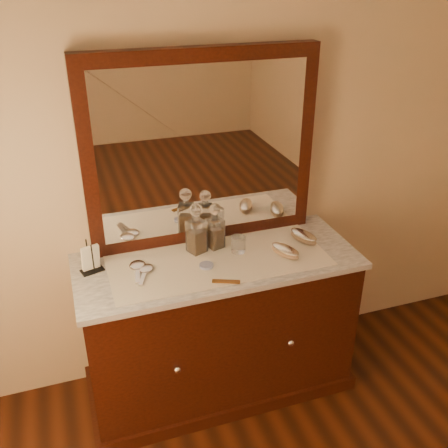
{
  "coord_description": "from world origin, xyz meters",
  "views": [
    {
      "loc": [
        -0.68,
        -0.14,
        2.2
      ],
      "look_at": [
        0.0,
        1.85,
        1.1
      ],
      "focal_mm": 40.63,
      "sensor_mm": 36.0,
      "label": 1
    }
  ],
  "objects_px": {
    "hand_mirror_outer": "(138,267)",
    "decanter_left": "(196,233)",
    "decanter_right": "(215,230)",
    "comb": "(226,281)",
    "dresser_cabinet": "(218,327)",
    "pin_dish": "(206,265)",
    "brush_near": "(285,251)",
    "mirror_frame": "(202,150)",
    "napkin_rack": "(91,260)",
    "hand_mirror_inner": "(145,270)",
    "brush_far": "(304,236)"
  },
  "relations": [
    {
      "from": "dresser_cabinet",
      "to": "decanter_right",
      "type": "relative_size",
      "value": 5.59
    },
    {
      "from": "napkin_rack",
      "to": "hand_mirror_outer",
      "type": "height_order",
      "value": "napkin_rack"
    },
    {
      "from": "napkin_rack",
      "to": "hand_mirror_inner",
      "type": "xyz_separation_m",
      "value": [
        0.24,
        -0.1,
        -0.05
      ]
    },
    {
      "from": "pin_dish",
      "to": "decanter_right",
      "type": "relative_size",
      "value": 0.28
    },
    {
      "from": "pin_dish",
      "to": "brush_near",
      "type": "height_order",
      "value": "brush_near"
    },
    {
      "from": "decanter_left",
      "to": "hand_mirror_outer",
      "type": "distance_m",
      "value": 0.34
    },
    {
      "from": "napkin_rack",
      "to": "decanter_right",
      "type": "relative_size",
      "value": 0.64
    },
    {
      "from": "pin_dish",
      "to": "mirror_frame",
      "type": "bearing_deg",
      "value": 75.66
    },
    {
      "from": "brush_far",
      "to": "comb",
      "type": "bearing_deg",
      "value": -154.91
    },
    {
      "from": "dresser_cabinet",
      "to": "mirror_frame",
      "type": "relative_size",
      "value": 1.17
    },
    {
      "from": "brush_near",
      "to": "hand_mirror_inner",
      "type": "bearing_deg",
      "value": 174.36
    },
    {
      "from": "decanter_right",
      "to": "brush_near",
      "type": "relative_size",
      "value": 1.33
    },
    {
      "from": "mirror_frame",
      "to": "comb",
      "type": "relative_size",
      "value": 9.04
    },
    {
      "from": "brush_far",
      "to": "hand_mirror_outer",
      "type": "bearing_deg",
      "value": 179.74
    },
    {
      "from": "decanter_left",
      "to": "dresser_cabinet",
      "type": "bearing_deg",
      "value": -52.55
    },
    {
      "from": "pin_dish",
      "to": "hand_mirror_outer",
      "type": "distance_m",
      "value": 0.34
    },
    {
      "from": "pin_dish",
      "to": "decanter_right",
      "type": "xyz_separation_m",
      "value": [
        0.1,
        0.17,
        0.09
      ]
    },
    {
      "from": "napkin_rack",
      "to": "brush_near",
      "type": "relative_size",
      "value": 0.86
    },
    {
      "from": "decanter_left",
      "to": "comb",
      "type": "bearing_deg",
      "value": -81.08
    },
    {
      "from": "hand_mirror_outer",
      "to": "napkin_rack",
      "type": "bearing_deg",
      "value": 164.61
    },
    {
      "from": "decanter_left",
      "to": "decanter_right",
      "type": "distance_m",
      "value": 0.11
    },
    {
      "from": "mirror_frame",
      "to": "brush_far",
      "type": "bearing_deg",
      "value": -23.53
    },
    {
      "from": "comb",
      "to": "decanter_right",
      "type": "distance_m",
      "value": 0.35
    },
    {
      "from": "pin_dish",
      "to": "decanter_left",
      "type": "relative_size",
      "value": 0.26
    },
    {
      "from": "mirror_frame",
      "to": "decanter_left",
      "type": "xyz_separation_m",
      "value": [
        -0.08,
        -0.14,
        -0.39
      ]
    },
    {
      "from": "brush_near",
      "to": "hand_mirror_outer",
      "type": "bearing_deg",
      "value": 171.54
    },
    {
      "from": "brush_near",
      "to": "brush_far",
      "type": "distance_m",
      "value": 0.19
    },
    {
      "from": "comb",
      "to": "brush_near",
      "type": "relative_size",
      "value": 0.71
    },
    {
      "from": "decanter_right",
      "to": "hand_mirror_inner",
      "type": "height_order",
      "value": "decanter_right"
    },
    {
      "from": "mirror_frame",
      "to": "hand_mirror_outer",
      "type": "height_order",
      "value": "mirror_frame"
    },
    {
      "from": "hand_mirror_outer",
      "to": "decanter_right",
      "type": "bearing_deg",
      "value": 11.14
    },
    {
      "from": "dresser_cabinet",
      "to": "comb",
      "type": "relative_size",
      "value": 10.55
    },
    {
      "from": "dresser_cabinet",
      "to": "comb",
      "type": "xyz_separation_m",
      "value": [
        -0.03,
        -0.22,
        0.45
      ]
    },
    {
      "from": "napkin_rack",
      "to": "brush_far",
      "type": "xyz_separation_m",
      "value": [
        1.11,
        -0.06,
        -0.04
      ]
    },
    {
      "from": "dresser_cabinet",
      "to": "decanter_left",
      "type": "height_order",
      "value": "decanter_left"
    },
    {
      "from": "decanter_left",
      "to": "decanter_right",
      "type": "xyz_separation_m",
      "value": [
        0.11,
        0.01,
        -0.01
      ]
    },
    {
      "from": "pin_dish",
      "to": "brush_near",
      "type": "distance_m",
      "value": 0.42
    },
    {
      "from": "decanter_right",
      "to": "comb",
      "type": "bearing_deg",
      "value": -99.32
    },
    {
      "from": "decanter_right",
      "to": "hand_mirror_outer",
      "type": "relative_size",
      "value": 1.18
    },
    {
      "from": "hand_mirror_outer",
      "to": "decanter_left",
      "type": "bearing_deg",
      "value": 12.5
    },
    {
      "from": "decanter_right",
      "to": "hand_mirror_inner",
      "type": "bearing_deg",
      "value": -162.58
    },
    {
      "from": "dresser_cabinet",
      "to": "decanter_right",
      "type": "distance_m",
      "value": 0.55
    },
    {
      "from": "mirror_frame",
      "to": "dresser_cabinet",
      "type": "bearing_deg",
      "value": -90.0
    },
    {
      "from": "pin_dish",
      "to": "decanter_left",
      "type": "bearing_deg",
      "value": 91.0
    },
    {
      "from": "dresser_cabinet",
      "to": "comb",
      "type": "bearing_deg",
      "value": -97.67
    },
    {
      "from": "decanter_left",
      "to": "pin_dish",
      "type": "bearing_deg",
      "value": -89.0
    },
    {
      "from": "dresser_cabinet",
      "to": "pin_dish",
      "type": "height_order",
      "value": "pin_dish"
    },
    {
      "from": "comb",
      "to": "decanter_left",
      "type": "height_order",
      "value": "decanter_left"
    },
    {
      "from": "pin_dish",
      "to": "hand_mirror_outer",
      "type": "relative_size",
      "value": 0.33
    },
    {
      "from": "dresser_cabinet",
      "to": "pin_dish",
      "type": "bearing_deg",
      "value": -143.72
    }
  ]
}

